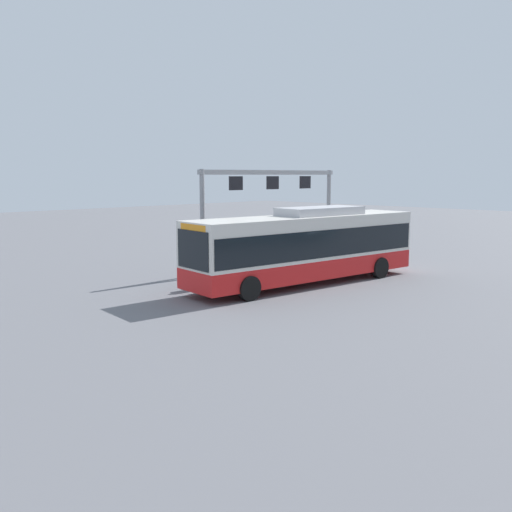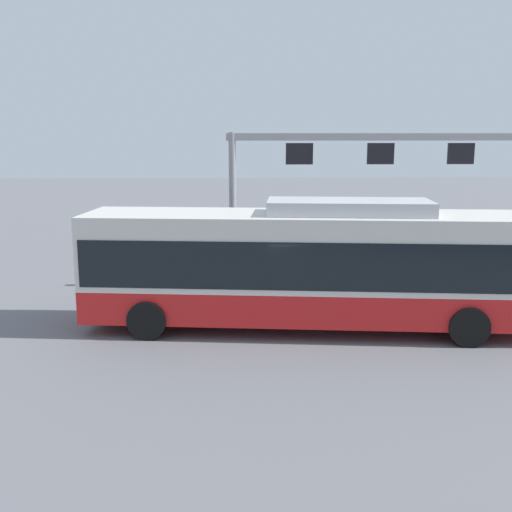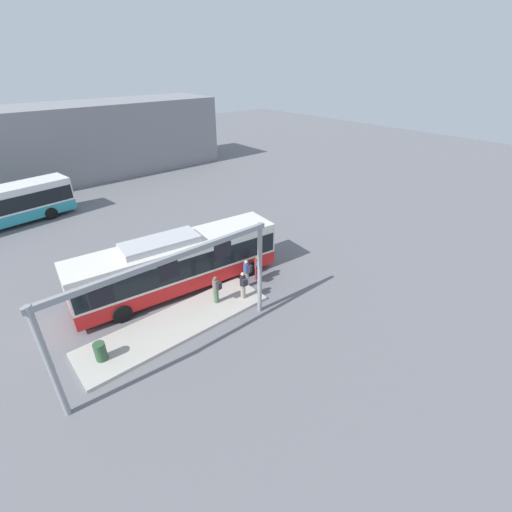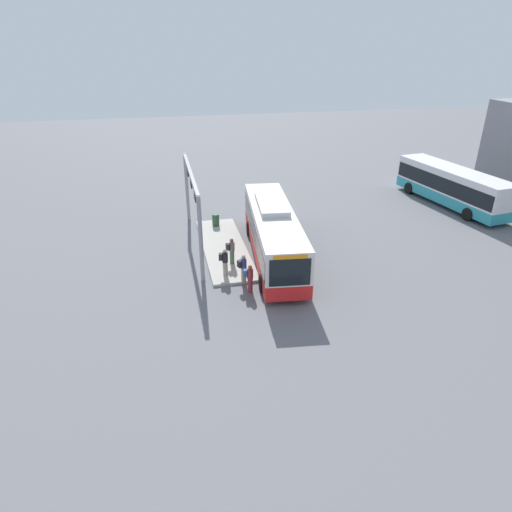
{
  "view_description": "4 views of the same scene",
  "coord_description": "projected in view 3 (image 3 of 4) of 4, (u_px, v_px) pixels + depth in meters",
  "views": [
    {
      "loc": [
        19.68,
        16.4,
        4.92
      ],
      "look_at": [
        1.69,
        -1.49,
        1.3
      ],
      "focal_mm": 39.95,
      "sensor_mm": 36.0,
      "label": 1
    },
    {
      "loc": [
        2.19,
        15.79,
        5.09
      ],
      "look_at": [
        1.44,
        -1.51,
        1.69
      ],
      "focal_mm": 43.15,
      "sensor_mm": 36.0,
      "label": 2
    },
    {
      "loc": [
        -8.19,
        -16.37,
        12.11
      ],
      "look_at": [
        4.2,
        -1.99,
        1.47
      ],
      "focal_mm": 25.0,
      "sensor_mm": 36.0,
      "label": 3
    },
    {
      "loc": [
        24.99,
        -6.6,
        12.67
      ],
      "look_at": [
        2.89,
        -1.75,
        1.63
      ],
      "focal_mm": 31.3,
      "sensor_mm": 36.0,
      "label": 4
    }
  ],
  "objects": [
    {
      "name": "ground_plane",
      "position": [
        182.0,
        287.0,
        21.41
      ],
      "size": [
        120.0,
        120.0,
        0.0
      ],
      "primitive_type": "plane",
      "color": "slate"
    },
    {
      "name": "platform_curb",
      "position": [
        177.0,
        323.0,
        18.38
      ],
      "size": [
        10.0,
        2.8,
        0.16
      ],
      "primitive_type": "cube",
      "color": "#B2ADA3",
      "rests_on": "ground"
    },
    {
      "name": "bus_main",
      "position": [
        178.0,
        261.0,
        20.52
      ],
      "size": [
        12.21,
        3.82,
        3.46
      ],
      "rotation": [
        0.0,
        0.0,
        -0.11
      ],
      "color": "red",
      "rests_on": "ground"
    },
    {
      "name": "person_boarding",
      "position": [
        247.0,
        272.0,
        20.94
      ],
      "size": [
        0.47,
        0.59,
        1.67
      ],
      "rotation": [
        0.0,
        0.0,
        1.91
      ],
      "color": "gray",
      "rests_on": "platform_curb"
    },
    {
      "name": "person_waiting_near",
      "position": [
        257.0,
        268.0,
        21.69
      ],
      "size": [
        0.45,
        0.59,
        1.67
      ],
      "rotation": [
        0.0,
        0.0,
        1.28
      ],
      "color": "maroon",
      "rests_on": "ground"
    },
    {
      "name": "person_waiting_mid",
      "position": [
        216.0,
        289.0,
        19.41
      ],
      "size": [
        0.42,
        0.58,
        1.67
      ],
      "rotation": [
        0.0,
        0.0,
        1.8
      ],
      "color": "#476B4C",
      "rests_on": "platform_curb"
    },
    {
      "name": "person_waiting_far",
      "position": [
        243.0,
        285.0,
        19.78
      ],
      "size": [
        0.43,
        0.58,
        1.67
      ],
      "rotation": [
        0.0,
        0.0,
        1.32
      ],
      "color": "gray",
      "rests_on": "platform_curb"
    },
    {
      "name": "platform_sign_gantry",
      "position": [
        171.0,
        286.0,
        14.8
      ],
      "size": [
        10.28,
        0.24,
        5.2
      ],
      "color": "gray",
      "rests_on": "ground"
    },
    {
      "name": "station_building",
      "position": [
        81.0,
        141.0,
        39.52
      ],
      "size": [
        31.09,
        8.0,
        7.78
      ],
      "primitive_type": "cube",
      "color": "gray",
      "rests_on": "ground"
    },
    {
      "name": "trash_bin",
      "position": [
        100.0,
        351.0,
        15.9
      ],
      "size": [
        0.52,
        0.52,
        0.9
      ],
      "primitive_type": "cylinder",
      "color": "#2D5133",
      "rests_on": "platform_curb"
    }
  ]
}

